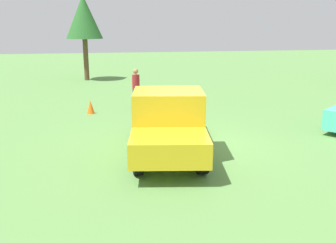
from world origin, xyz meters
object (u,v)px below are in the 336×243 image
pickup_truck (168,121)px  traffic_cone (91,107)px  person_bystander (136,86)px  tree_back_left (84,18)px

pickup_truck → traffic_cone: (-5.40, -2.21, -0.68)m
person_bystander → traffic_cone: size_ratio=3.17×
person_bystander → tree_back_left: (-9.27, -2.30, 3.02)m
tree_back_left → traffic_cone: bearing=2.0°
pickup_truck → person_bystander: bearing=12.3°
person_bystander → tree_back_left: 10.02m
pickup_truck → tree_back_left: tree_back_left is taller
person_bystander → tree_back_left: tree_back_left is taller
person_bystander → tree_back_left: bearing=-15.3°
pickup_truck → traffic_cone: bearing=32.1°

